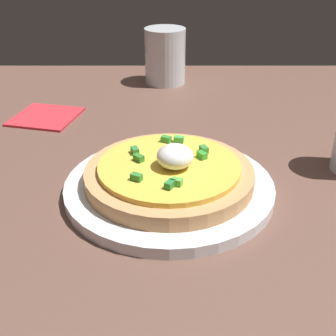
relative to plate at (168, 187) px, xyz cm
name	(u,v)px	position (x,y,z in cm)	size (l,w,h in cm)	color
dining_table	(130,153)	(-5.84, 13.70, -2.24)	(96.42, 84.85, 3.05)	brown
plate	(168,187)	(0.00, 0.00, 0.00)	(25.91, 25.91, 1.43)	white
pizza	(168,173)	(0.04, -0.03, 2.06)	(20.75, 20.75, 5.36)	tan
cup_far	(164,59)	(-0.75, 43.60, 4.18)	(8.35, 8.35, 11.15)	silver
napkin	(44,117)	(-21.30, 24.15, -0.52)	(10.33, 10.33, 0.40)	red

